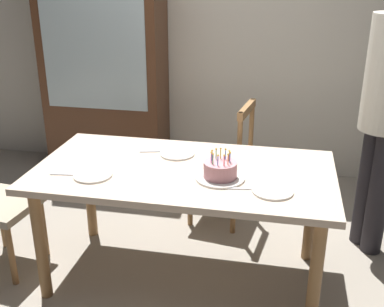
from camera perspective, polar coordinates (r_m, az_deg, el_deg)
The scene contains 12 objects.
ground at distance 3.15m, azimuth -0.92°, elevation -14.55°, with size 6.40×6.40×0.00m, color #9E9384.
back_wall at distance 4.40m, azimuth 4.30°, elevation 14.36°, with size 6.40×0.10×2.60m, color silver.
dining_table at distance 2.81m, azimuth -1.00°, elevation -3.48°, with size 1.76×0.92×0.76m.
birthday_cake at distance 2.63m, azimuth 3.45°, elevation -2.17°, with size 0.28×0.28×0.17m.
plate_near_celebrant at distance 2.73m, azimuth -11.96°, elevation -2.59°, with size 0.22×0.22×0.01m, color white.
plate_far_side at distance 2.97m, azimuth -1.81°, elevation -0.02°, with size 0.22×0.22×0.01m, color white.
plate_near_guest at distance 2.52m, azimuth 9.78°, elevation -4.51°, with size 0.22×0.22×0.01m, color white.
fork_near_celebrant at distance 2.78m, azimuth -15.11°, elevation -2.47°, with size 0.18×0.02×0.01m, color silver.
fork_far_side at distance 3.03m, azimuth -4.70°, elevation 0.26°, with size 0.18×0.02×0.01m, color silver.
fork_near_guest at distance 2.53m, azimuth 6.16°, elevation -4.27°, with size 0.18×0.02×0.01m, color silver.
chair_spindle_back at distance 3.57m, azimuth 3.73°, elevation -1.47°, with size 0.50×0.50×0.95m.
china_cabinet at distance 4.45m, azimuth -10.55°, elevation 9.60°, with size 1.10×0.45×1.90m.
Camera 1 is at (0.55, -2.47, 1.87)m, focal length 43.85 mm.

